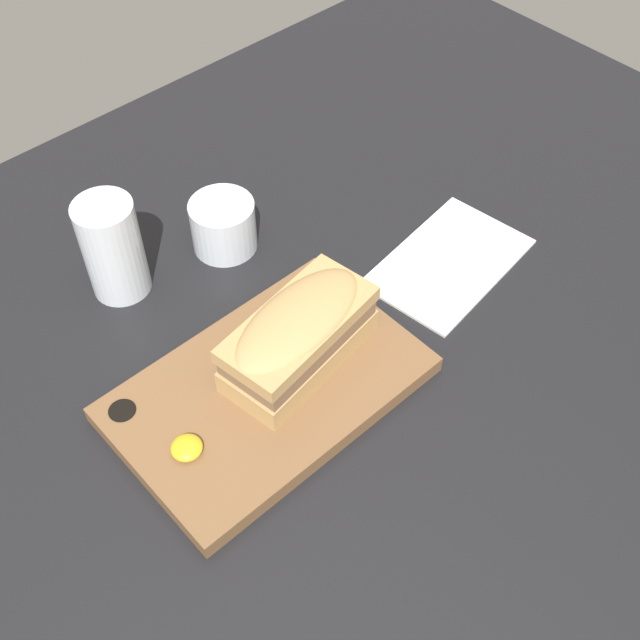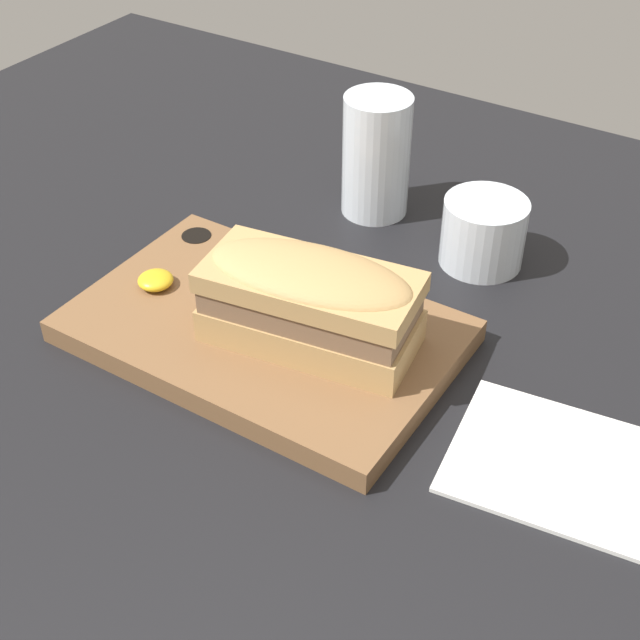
{
  "view_description": "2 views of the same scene",
  "coord_description": "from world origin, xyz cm",
  "px_view_note": "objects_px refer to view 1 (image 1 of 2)",
  "views": [
    {
      "loc": [
        -38.91,
        -46.84,
        74.69
      ],
      "look_at": [
        -2.13,
        -6.59,
        9.63
      ],
      "focal_mm": 45.0,
      "sensor_mm": 36.0,
      "label": 1
    },
    {
      "loc": [
        27.44,
        -54.56,
        52.63
      ],
      "look_at": [
        -2.71,
        -6.99,
        7.79
      ],
      "focal_mm": 50.0,
      "sensor_mm": 36.0,
      "label": 2
    }
  ],
  "objects_px": {
    "water_glass": "(114,254)",
    "napkin": "(449,262)",
    "sandwich": "(299,334)",
    "serving_board": "(267,389)",
    "wine_glass": "(224,228)"
  },
  "relations": [
    {
      "from": "water_glass",
      "to": "napkin",
      "type": "relative_size",
      "value": 0.59
    },
    {
      "from": "sandwich",
      "to": "napkin",
      "type": "bearing_deg",
      "value": -0.36
    },
    {
      "from": "serving_board",
      "to": "wine_glass",
      "type": "height_order",
      "value": "wine_glass"
    },
    {
      "from": "wine_glass",
      "to": "serving_board",
      "type": "bearing_deg",
      "value": -117.21
    },
    {
      "from": "serving_board",
      "to": "water_glass",
      "type": "distance_m",
      "value": 0.25
    },
    {
      "from": "serving_board",
      "to": "wine_glass",
      "type": "relative_size",
      "value": 4.01
    },
    {
      "from": "napkin",
      "to": "serving_board",
      "type": "bearing_deg",
      "value": 179.92
    },
    {
      "from": "water_glass",
      "to": "serving_board",
      "type": "bearing_deg",
      "value": -83.75
    },
    {
      "from": "serving_board",
      "to": "water_glass",
      "type": "relative_size",
      "value": 2.54
    },
    {
      "from": "sandwich",
      "to": "water_glass",
      "type": "bearing_deg",
      "value": 107.22
    },
    {
      "from": "wine_glass",
      "to": "napkin",
      "type": "relative_size",
      "value": 0.37
    },
    {
      "from": "serving_board",
      "to": "sandwich",
      "type": "distance_m",
      "value": 0.07
    },
    {
      "from": "napkin",
      "to": "wine_glass",
      "type": "bearing_deg",
      "value": 130.85
    },
    {
      "from": "serving_board",
      "to": "napkin",
      "type": "relative_size",
      "value": 1.49
    },
    {
      "from": "napkin",
      "to": "water_glass",
      "type": "bearing_deg",
      "value": 142.96
    }
  ]
}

